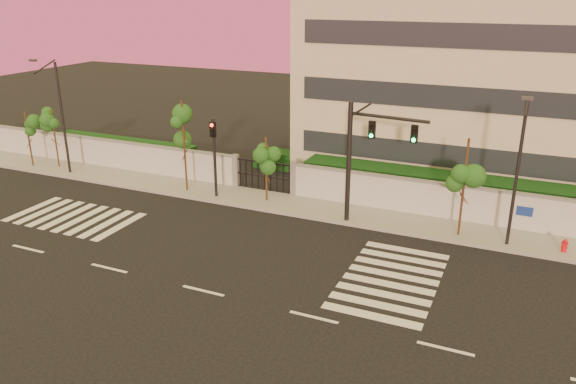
% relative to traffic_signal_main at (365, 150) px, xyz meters
% --- Properties ---
extents(ground, '(120.00, 120.00, 0.00)m').
position_rel_traffic_signal_main_xyz_m(ground, '(-4.04, -9.46, -4.18)').
color(ground, black).
rests_on(ground, ground).
extents(sidewalk, '(60.00, 3.00, 0.15)m').
position_rel_traffic_signal_main_xyz_m(sidewalk, '(-4.04, 1.04, -4.11)').
color(sidewalk, gray).
rests_on(sidewalk, ground).
extents(perimeter_wall, '(60.00, 0.36, 2.20)m').
position_rel_traffic_signal_main_xyz_m(perimeter_wall, '(-3.94, 2.54, -3.11)').
color(perimeter_wall, '#ACAEB3').
rests_on(perimeter_wall, ground).
extents(hedge_row, '(41.00, 4.25, 1.80)m').
position_rel_traffic_signal_main_xyz_m(hedge_row, '(-2.88, 5.28, -3.36)').
color(hedge_row, black).
rests_on(hedge_row, ground).
extents(institutional_building, '(24.40, 12.40, 12.25)m').
position_rel_traffic_signal_main_xyz_m(institutional_building, '(4.96, 12.53, 1.97)').
color(institutional_building, beige).
rests_on(institutional_building, ground).
extents(road_markings, '(57.00, 7.62, 0.02)m').
position_rel_traffic_signal_main_xyz_m(road_markings, '(-5.62, -5.70, -4.17)').
color(road_markings, silver).
rests_on(road_markings, ground).
extents(street_tree_a, '(1.42, 1.13, 4.02)m').
position_rel_traffic_signal_main_xyz_m(street_tree_a, '(-24.31, 0.50, -1.22)').
color(street_tree_a, '#382314').
rests_on(street_tree_a, ground).
extents(street_tree_b, '(1.30, 1.03, 4.26)m').
position_rel_traffic_signal_main_xyz_m(street_tree_b, '(-22.44, 1.07, -1.05)').
color(street_tree_b, '#382314').
rests_on(street_tree_b, ground).
extents(street_tree_c, '(1.55, 1.23, 5.75)m').
position_rel_traffic_signal_main_xyz_m(street_tree_c, '(-11.43, 0.59, 0.04)').
color(street_tree_c, '#382314').
rests_on(street_tree_c, ground).
extents(street_tree_d, '(1.52, 1.21, 3.99)m').
position_rel_traffic_signal_main_xyz_m(street_tree_d, '(-6.10, 0.98, -1.24)').
color(street_tree_d, '#382314').
rests_on(street_tree_d, ground).
extents(street_tree_e, '(1.54, 1.22, 5.20)m').
position_rel_traffic_signal_main_xyz_m(street_tree_e, '(5.03, 0.50, -0.36)').
color(street_tree_e, '#382314').
rests_on(street_tree_e, ground).
extents(traffic_signal_main, '(4.18, 0.69, 6.62)m').
position_rel_traffic_signal_main_xyz_m(traffic_signal_main, '(0.00, 0.00, 0.00)').
color(traffic_signal_main, black).
rests_on(traffic_signal_main, ground).
extents(traffic_signal_secondary, '(0.38, 0.36, 4.94)m').
position_rel_traffic_signal_main_xyz_m(traffic_signal_secondary, '(-9.23, 0.36, -1.05)').
color(traffic_signal_secondary, black).
rests_on(traffic_signal_secondary, ground).
extents(streetlight_west, '(0.47, 1.90, 7.92)m').
position_rel_traffic_signal_main_xyz_m(streetlight_west, '(-20.81, 0.22, 0.10)').
color(streetlight_west, black).
rests_on(streetlight_west, ground).
extents(streetlight_east, '(0.46, 1.85, 7.70)m').
position_rel_traffic_signal_main_xyz_m(streetlight_east, '(7.35, 0.12, -0.02)').
color(streetlight_east, black).
rests_on(streetlight_east, ground).
extents(fire_hydrant, '(0.30, 0.30, 0.81)m').
position_rel_traffic_signal_main_xyz_m(fire_hydrant, '(9.90, 0.46, -3.78)').
color(fire_hydrant, red).
rests_on(fire_hydrant, ground).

